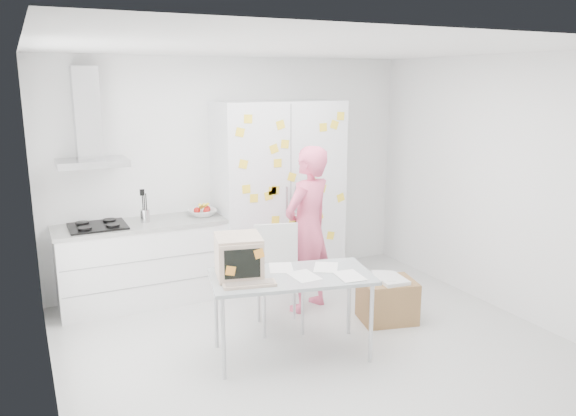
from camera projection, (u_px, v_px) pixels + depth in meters
name	position (u px, v px, depth m)	size (l,w,h in m)	color
floor	(311.00, 343.00, 5.34)	(4.50, 4.00, 0.02)	silver
walls	(278.00, 190.00, 5.66)	(4.52, 4.01, 2.70)	white
ceiling	(314.00, 48.00, 4.73)	(4.50, 4.00, 0.02)	white
counter_run	(143.00, 262.00, 6.21)	(1.84, 0.63, 1.28)	white
range_hood	(88.00, 127.00, 5.81)	(0.70, 0.48, 1.01)	silver
tall_cabinet	(279.00, 194.00, 6.75)	(1.50, 0.68, 2.20)	silver
person	(308.00, 229.00, 5.95)	(0.65, 0.43, 1.78)	#DF5679
desk	(258.00, 266.00, 4.89)	(1.53, 1.00, 1.13)	#9FA7A9
chair	(278.00, 270.00, 5.60)	(0.57, 0.57, 1.03)	silver
cardboard_box	(387.00, 300.00, 5.78)	(0.63, 0.55, 0.48)	olive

